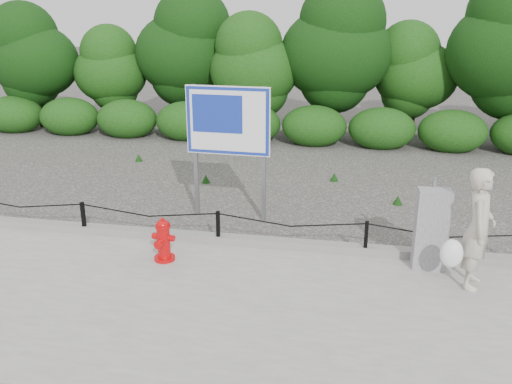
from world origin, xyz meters
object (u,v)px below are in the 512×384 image
object	(u,v)px
fire_hydrant	(163,240)
advertising_sign	(228,127)
pedestrian	(477,230)
utility_cabinet	(431,229)

from	to	relation	value
fire_hydrant	advertising_sign	size ratio (longest dim) A/B	0.28
pedestrian	utility_cabinet	distance (m)	0.76
advertising_sign	utility_cabinet	bearing A→B (deg)	-22.84
fire_hydrant	advertising_sign	distance (m)	2.68
fire_hydrant	advertising_sign	xyz separation A→B (m)	(0.57, 2.21, 1.41)
fire_hydrant	pedestrian	world-z (taller)	pedestrian
pedestrian	advertising_sign	distance (m)	4.78
utility_cabinet	advertising_sign	xyz separation A→B (m)	(-3.61, 1.71, 1.10)
pedestrian	utility_cabinet	world-z (taller)	pedestrian
advertising_sign	fire_hydrant	bearing A→B (deg)	-101.85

